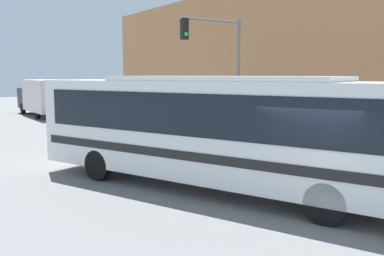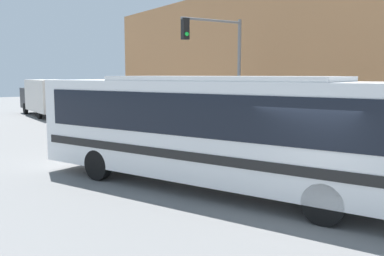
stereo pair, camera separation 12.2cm
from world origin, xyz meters
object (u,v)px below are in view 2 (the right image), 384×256
Objects in this scene: traffic_light_pole at (221,58)px; pedestrian_near_corner at (234,117)px; fire_hydrant at (322,147)px; city_bus at (221,125)px; delivery_truck at (47,96)px.

traffic_light_pole is 3.65m from pedestrian_near_corner.
fire_hydrant is 6.28m from traffic_light_pole.
traffic_light_pole is at bearing 31.27° from city_bus.
pedestrian_near_corner is (0.90, 6.39, 0.58)m from fire_hydrant.
fire_hydrant is at bearing -9.32° from city_bus.
fire_hydrant is 0.12× the size of traffic_light_pole.
fire_hydrant is 0.38× the size of pedestrian_near_corner.
traffic_light_pole reaches higher than pedestrian_near_corner.
traffic_light_pole is at bearing -80.26° from delivery_truck.
delivery_truck is (1.67, 24.73, -0.27)m from city_bus.
city_bus is 6.61× the size of pedestrian_near_corner.
fire_hydrant is at bearing -98.01° from pedestrian_near_corner.
pedestrian_near_corner is at bearing -73.73° from delivery_truck.
city_bus reaches higher than delivery_truck.
pedestrian_near_corner reaches higher than fire_hydrant.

